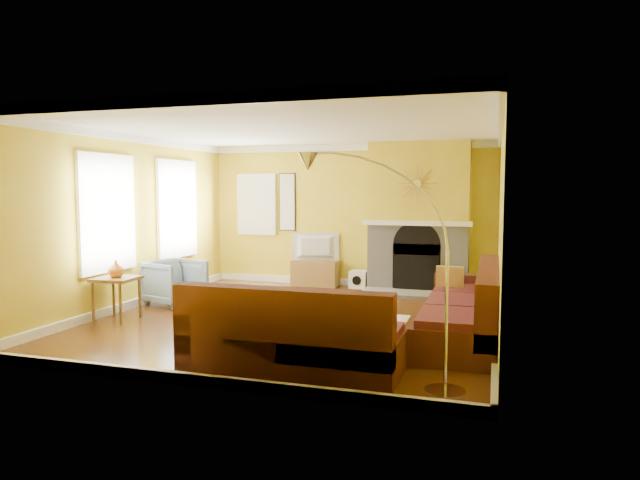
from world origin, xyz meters
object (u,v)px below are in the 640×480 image
(coffee_table, at_px, (316,311))
(armchair, at_px, (175,282))
(sectional_sofa, at_px, (366,303))
(side_table, at_px, (117,299))
(media_console, at_px, (315,273))
(arc_lamp, at_px, (381,273))

(coffee_table, height_order, armchair, armchair)
(sectional_sofa, relative_size, armchair, 4.66)
(sectional_sofa, relative_size, side_table, 6.06)
(coffee_table, distance_m, armchair, 2.70)
(media_console, bearing_deg, arc_lamp, -66.44)
(media_console, distance_m, armchair, 2.89)
(side_table, relative_size, arc_lamp, 0.28)
(side_table, height_order, arc_lamp, arc_lamp)
(sectional_sofa, distance_m, media_console, 4.03)
(sectional_sofa, distance_m, armchair, 3.61)
(arc_lamp, bearing_deg, media_console, 113.56)
(sectional_sofa, distance_m, coffee_table, 0.97)
(coffee_table, height_order, arc_lamp, arc_lamp)
(media_console, xyz_separation_m, armchair, (-1.60, -2.40, 0.12))
(media_console, xyz_separation_m, side_table, (-1.80, -3.60, 0.06))
(sectional_sofa, bearing_deg, armchair, 160.56)
(sectional_sofa, height_order, media_console, sectional_sofa)
(coffee_table, xyz_separation_m, armchair, (-2.60, 0.70, 0.16))
(media_console, bearing_deg, coffee_table, -72.12)
(armchair, height_order, side_table, armchair)
(sectional_sofa, height_order, arc_lamp, arc_lamp)
(armchair, xyz_separation_m, arc_lamp, (3.91, -2.90, 0.72))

